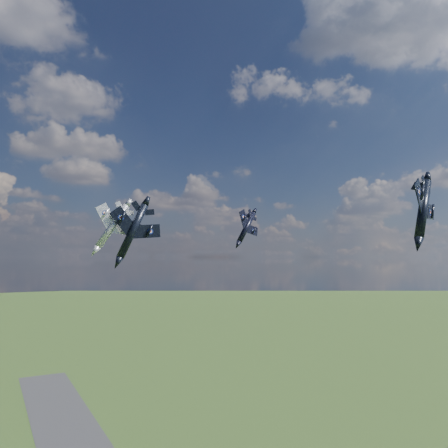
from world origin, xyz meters
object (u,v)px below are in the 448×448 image
jet_right_navy (423,209)px  jet_high_navy (246,227)px  jet_lead_navy (133,231)px  jet_left_silver (112,226)px

jet_right_navy → jet_high_navy: size_ratio=1.19×
jet_lead_navy → jet_left_silver: bearing=166.5°
jet_high_navy → jet_left_silver: 37.27m
jet_high_navy → jet_left_silver: (-36.10, -9.14, -1.48)m
jet_lead_navy → jet_right_navy: bearing=-31.0°
jet_lead_navy → jet_right_navy: jet_right_navy is taller
jet_left_silver → jet_high_navy: bearing=13.9°
jet_high_navy → jet_left_silver: size_ratio=0.98×
jet_right_navy → jet_left_silver: 56.79m
jet_high_navy → jet_right_navy: bearing=-100.9°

